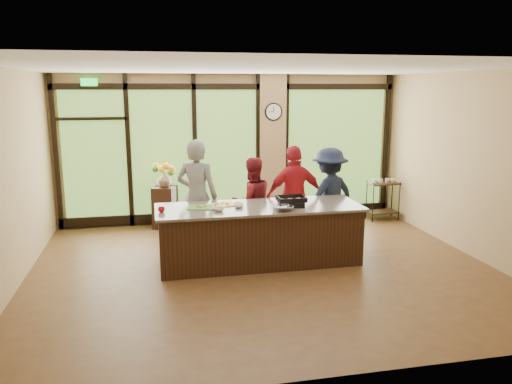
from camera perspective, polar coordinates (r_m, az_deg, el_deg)
name	(u,v)px	position (r m, az deg, el deg)	size (l,w,h in m)	color
floor	(263,269)	(7.75, 0.83, -8.76)	(7.00, 7.00, 0.00)	#50331C
ceiling	(264,68)	(7.26, 0.90, 13.99)	(7.00, 7.00, 0.00)	white
back_wall	(232,149)	(10.28, -2.82, 4.96)	(7.00, 7.00, 0.00)	tan
left_wall	(8,181)	(7.43, -26.48, 1.09)	(6.00, 6.00, 0.00)	tan
right_wall	(475,165)	(8.81, 23.70, 2.83)	(6.00, 6.00, 0.00)	tan
window_wall	(240,154)	(10.28, -1.87, 4.37)	(6.90, 0.12, 3.00)	tan
island_base	(259,236)	(7.89, 0.36, -5.02)	(3.10, 1.00, 0.88)	black
countertop	(259,207)	(7.77, 0.37, -1.77)	(3.20, 1.10, 0.04)	#70665D
wall_clock	(274,112)	(10.26, 2.01, 9.15)	(0.36, 0.04, 0.36)	black
cook_left	(197,196)	(8.35, -6.75, -0.51)	(0.70, 0.46, 1.91)	slate
cook_midleft	(252,203)	(8.58, -0.48, -1.24)	(0.77, 0.60, 1.57)	maroon
cook_midright	(295,197)	(8.60, 4.44, -0.57)	(1.04, 0.43, 1.77)	#AE1A27
cook_right	(329,195)	(8.96, 8.34, -0.39)	(1.10, 0.63, 1.70)	#182035
roasting_pan	(291,203)	(7.81, 4.06, -1.29)	(0.43, 0.34, 0.08)	black
mixing_bowl	(283,208)	(7.50, 3.06, -1.81)	(0.33, 0.33, 0.08)	silver
cutting_board_left	(202,207)	(7.70, -6.19, -1.77)	(0.43, 0.32, 0.01)	#4A8932
cutting_board_center	(222,205)	(7.83, -3.93, -1.49)	(0.42, 0.31, 0.01)	yellow
cutting_board_right	(293,199)	(8.27, 4.27, -0.77)	(0.42, 0.31, 0.01)	yellow
prep_bowl_near	(219,209)	(7.47, -4.30, -1.98)	(0.17, 0.17, 0.05)	silver
prep_bowl_mid	(239,206)	(7.66, -1.96, -1.64)	(0.14, 0.14, 0.04)	silver
prep_bowl_far	(239,204)	(7.85, -2.00, -1.34)	(0.14, 0.14, 0.04)	silver
red_ramekin	(161,210)	(7.50, -10.76, -2.00)	(0.10, 0.10, 0.08)	#AB1115
flower_stand	(165,207)	(10.01, -10.35, -1.73)	(0.41, 0.41, 0.83)	black
flower_vase	(164,179)	(9.89, -10.47, 1.43)	(0.28, 0.28, 0.30)	olive
bar_cart	(383,195)	(10.77, 14.31, -0.35)	(0.67, 0.42, 0.87)	black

